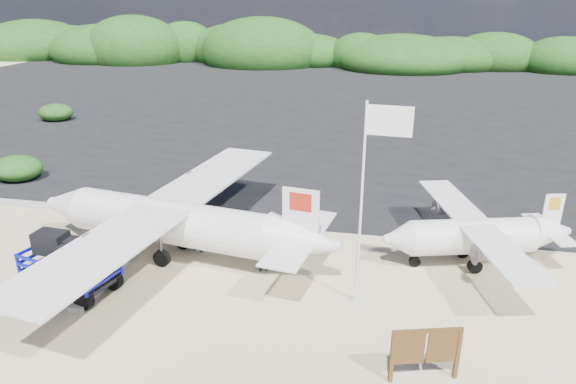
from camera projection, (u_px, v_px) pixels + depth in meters
The scene contains 12 objects.
ground at pixel (239, 293), 16.26m from camera, with size 160.00×160.00×0.00m, color beige.
asphalt_apron at pixel (339, 104), 43.67m from camera, with size 90.00×50.00×0.04m, color #B2B2B2, non-canonical shape.
lagoon at pixel (20, 246), 19.28m from camera, with size 9.00×7.00×0.40m, color #B2B2B2, non-canonical shape.
vegetation_band at pixel (359, 66), 66.51m from camera, with size 124.00×8.00×4.40m, color #B2B2B2, non-canonical shape.
baggage_cart at pixel (74, 290), 16.43m from camera, with size 3.14×1.80×1.57m, color #0C10BD, non-canonical shape.
flagpole at pixel (356, 301), 15.84m from camera, with size 1.25×0.52×6.23m, color white, non-canonical shape.
signboard at pixel (422, 379), 12.64m from camera, with size 1.84×0.17×1.51m, color brown, non-canonical shape.
crew_a at pixel (197, 232), 18.63m from camera, with size 0.57×0.37×1.55m, color navy.
crew_b at pixel (291, 219), 19.46m from camera, with size 0.84×0.66×1.73m, color navy.
crew_c at pixel (263, 251), 17.33m from camera, with size 0.86×0.36×1.48m, color navy.
aircraft_large at pixel (486, 140), 33.16m from camera, with size 13.79×13.79×4.14m, color #B2B2B2, non-canonical shape.
aircraft_small at pixel (237, 103), 44.13m from camera, with size 6.82×6.82×2.45m, color #B2B2B2, non-canonical shape.
Camera 1 is at (4.28, -13.41, 8.89)m, focal length 32.00 mm.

